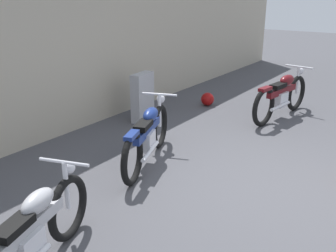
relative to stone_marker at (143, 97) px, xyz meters
name	(u,v)px	position (x,y,z in m)	size (l,w,h in m)	color
ground_plane	(271,189)	(-1.23, -3.06, -0.47)	(40.00, 40.00, 0.00)	#47474C
building_wall	(58,45)	(-1.23, 0.82, 1.07)	(18.00, 0.30, 3.08)	#B2A893
stone_marker	(143,97)	(0.00, 0.00, 0.00)	(0.54, 0.20, 0.94)	#9E9EA3
helmet	(208,99)	(1.62, -0.53, -0.32)	(0.29, 0.29, 0.29)	maroon
motorcycle_silver	(31,236)	(-3.96, -1.91, -0.05)	(1.86, 0.79, 0.87)	black
motorcycle_blue	(148,135)	(-1.49, -1.27, -0.03)	(1.91, 0.88, 0.90)	black
motorcycle_maroon	(282,95)	(1.72, -2.13, -0.01)	(2.10, 0.59, 0.95)	black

